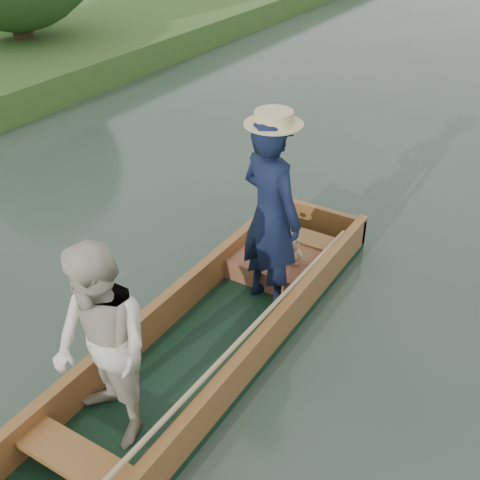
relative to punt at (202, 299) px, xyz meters
The scene contains 2 objects.
ground 0.68m from the punt, 82.03° to the left, with size 120.00×120.00×0.00m, color #283D30.
punt is the anchor object (origin of this frame).
Camera 1 is at (2.43, -3.36, 3.87)m, focal length 45.00 mm.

